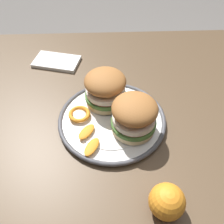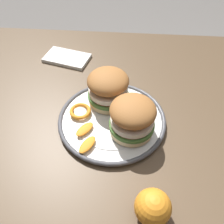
{
  "view_description": "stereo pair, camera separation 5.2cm",
  "coord_description": "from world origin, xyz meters",
  "px_view_note": "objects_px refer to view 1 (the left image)",
  "views": [
    {
      "loc": [
        -0.09,
        -0.49,
        1.27
      ],
      "look_at": [
        -0.08,
        -0.05,
        0.79
      ],
      "focal_mm": 39.21,
      "sensor_mm": 36.0,
      "label": 1
    },
    {
      "loc": [
        -0.04,
        -0.49,
        1.27
      ],
      "look_at": [
        -0.08,
        -0.05,
        0.79
      ],
      "focal_mm": 39.21,
      "sensor_mm": 36.0,
      "label": 2
    }
  ],
  "objects_px": {
    "dining_table": "(135,129)",
    "sandwich_half_right": "(134,115)",
    "sandwich_half_left": "(105,88)",
    "whole_orange": "(167,202)",
    "dinner_plate": "(112,120)"
  },
  "relations": [
    {
      "from": "sandwich_half_right",
      "to": "dining_table",
      "type": "bearing_deg",
      "value": 76.11
    },
    {
      "from": "dinner_plate",
      "to": "sandwich_half_right",
      "type": "bearing_deg",
      "value": -36.18
    },
    {
      "from": "dining_table",
      "to": "sandwich_half_left",
      "type": "relative_size",
      "value": 8.29
    },
    {
      "from": "dinner_plate",
      "to": "sandwich_half_left",
      "type": "bearing_deg",
      "value": 103.76
    },
    {
      "from": "sandwich_half_left",
      "to": "whole_orange",
      "type": "bearing_deg",
      "value": -69.48
    },
    {
      "from": "sandwich_half_left",
      "to": "sandwich_half_right",
      "type": "height_order",
      "value": "same"
    },
    {
      "from": "sandwich_half_left",
      "to": "whole_orange",
      "type": "distance_m",
      "value": 0.33
    },
    {
      "from": "dinner_plate",
      "to": "whole_orange",
      "type": "bearing_deg",
      "value": -67.8
    },
    {
      "from": "dinner_plate",
      "to": "sandwich_half_right",
      "type": "xyz_separation_m",
      "value": [
        0.05,
        -0.04,
        0.06
      ]
    },
    {
      "from": "dining_table",
      "to": "sandwich_half_left",
      "type": "xyz_separation_m",
      "value": [
        -0.09,
        0.01,
        0.17
      ]
    },
    {
      "from": "dining_table",
      "to": "sandwich_half_right",
      "type": "height_order",
      "value": "sandwich_half_right"
    },
    {
      "from": "sandwich_half_left",
      "to": "whole_orange",
      "type": "height_order",
      "value": "sandwich_half_left"
    },
    {
      "from": "sandwich_half_left",
      "to": "sandwich_half_right",
      "type": "bearing_deg",
      "value": -56.21
    },
    {
      "from": "sandwich_half_left",
      "to": "dinner_plate",
      "type": "bearing_deg",
      "value": -76.24
    },
    {
      "from": "dinner_plate",
      "to": "whole_orange",
      "type": "height_order",
      "value": "whole_orange"
    }
  ]
}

